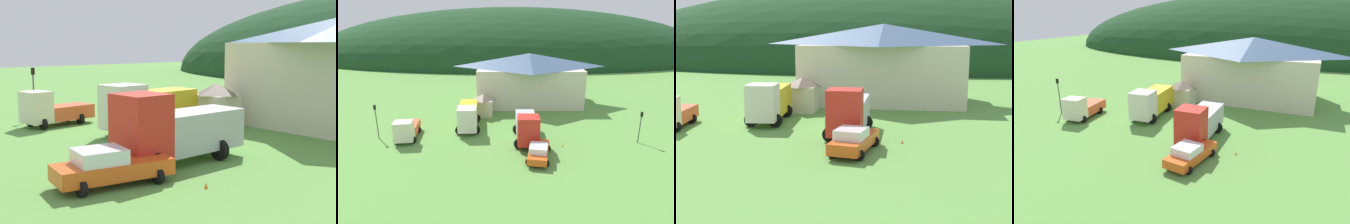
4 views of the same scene
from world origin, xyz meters
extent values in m
plane|color=#5B9342|center=(0.00, 0.00, 0.00)|extent=(200.00, 200.00, 0.00)
ellipsoid|color=#193D1E|center=(0.00, 69.66, 0.00)|extent=(138.90, 60.00, 34.33)
cube|color=beige|center=(1.82, 15.03, 3.05)|extent=(16.52, 10.19, 6.10)
pyramid|color=#3D5675|center=(1.82, 15.03, 7.17)|extent=(17.84, 11.00, 2.14)
cube|color=beige|center=(-5.26, 7.88, 1.20)|extent=(2.55, 2.42, 2.40)
pyramid|color=#6B5B4C|center=(-5.26, 7.88, 2.82)|extent=(2.75, 2.61, 0.84)
cube|color=#DB512D|center=(-13.85, 0.51, 0.92)|extent=(2.44, 3.82, 1.03)
cylinder|color=black|center=(-12.69, -2.03, 0.40)|extent=(0.80, 0.30, 0.80)
cylinder|color=black|center=(-13.03, 1.15, 0.40)|extent=(0.80, 0.30, 0.80)
cube|color=silver|center=(-6.72, 0.64, 1.99)|extent=(2.44, 2.54, 2.88)
cube|color=black|center=(-6.71, 0.53, 2.63)|extent=(1.36, 1.99, 0.92)
cube|color=gold|center=(-6.99, 4.20, 1.69)|extent=(2.63, 4.92, 2.28)
cylinder|color=black|center=(-5.74, 0.72, 0.55)|extent=(1.10, 0.30, 1.10)
cylinder|color=black|center=(-7.70, 0.57, 0.55)|extent=(1.10, 0.30, 1.10)
cylinder|color=black|center=(-6.06, 4.99, 0.55)|extent=(1.10, 0.30, 1.10)
cylinder|color=black|center=(-8.03, 4.84, 0.55)|extent=(1.10, 0.30, 1.10)
cube|color=red|center=(0.42, -3.38, 2.13)|extent=(2.33, 2.18, 3.16)
cube|color=black|center=(0.42, -3.49, 2.82)|extent=(1.26, 1.74, 1.01)
cube|color=#B2B2B7|center=(0.40, 0.23, 1.56)|extent=(2.35, 5.05, 2.03)
cylinder|color=black|center=(1.43, -3.37, 0.55)|extent=(1.10, 0.30, 1.10)
cylinder|color=black|center=(-0.59, -3.38, 0.55)|extent=(1.10, 0.30, 1.10)
cylinder|color=black|center=(1.40, 0.99, 0.55)|extent=(1.10, 0.30, 1.10)
cylinder|color=black|center=(-0.62, 0.98, 0.55)|extent=(1.10, 0.30, 1.10)
cube|color=#E2541A|center=(1.36, -5.64, 0.69)|extent=(2.79, 5.36, 0.70)
cube|color=silver|center=(1.25, -6.24, 1.35)|extent=(2.10, 2.32, 0.62)
cylinder|color=black|center=(1.88, -7.49, 0.34)|extent=(0.68, 0.24, 0.68)
cylinder|color=black|center=(0.23, -7.19, 0.34)|extent=(0.68, 0.24, 0.68)
cylinder|color=black|center=(2.49, -4.08, 0.34)|extent=(0.68, 0.24, 0.68)
cylinder|color=black|center=(0.85, -3.78, 0.34)|extent=(0.68, 0.24, 0.68)
cone|color=orange|center=(4.32, -2.98, 0.00)|extent=(0.36, 0.36, 0.49)
camera|label=1|loc=(17.40, -16.42, 5.99)|focal=49.40mm
camera|label=2|loc=(-2.00, -32.29, 13.74)|focal=30.71mm
camera|label=3|loc=(4.82, -33.13, 7.67)|focal=48.33mm
camera|label=4|loc=(9.33, -25.60, 11.41)|focal=32.12mm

